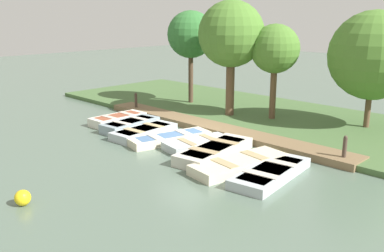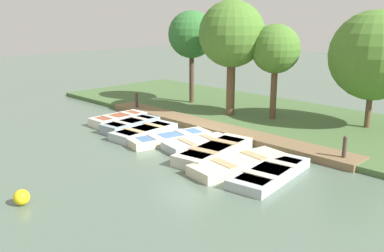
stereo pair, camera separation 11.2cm
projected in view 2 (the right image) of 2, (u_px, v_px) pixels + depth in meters
ground_plane at (191, 138)px, 17.69m from camera, size 80.00×80.00×0.00m
shore_bank at (263, 115)px, 21.08m from camera, size 8.00×24.00×0.21m
dock_walkway at (214, 128)px, 18.63m from camera, size 1.19×13.18×0.27m
rowboat_0 at (118, 119)px, 19.95m from camera, size 2.66×1.10×0.41m
rowboat_1 at (131, 125)px, 18.88m from camera, size 2.79×1.31×0.44m
rowboat_2 at (144, 132)px, 17.92m from camera, size 3.01×1.37×0.37m
rowboat_3 at (170, 138)px, 17.05m from camera, size 3.49×1.78×0.33m
rowboat_4 at (198, 144)px, 16.33m from camera, size 2.83×1.69×0.33m
rowboat_5 at (214, 151)px, 15.29m from camera, size 3.63×1.71×0.42m
rowboat_6 at (239, 164)px, 14.10m from camera, size 3.64×1.72×0.36m
rowboat_7 at (270, 173)px, 13.35m from camera, size 3.51×1.66×0.33m
mooring_post_near at (137, 102)px, 22.12m from camera, size 0.14×0.14×1.03m
mooring_post_far at (344, 150)px, 14.38m from camera, size 0.14×0.14×1.03m
buoy at (22, 197)px, 11.44m from camera, size 0.43×0.43×0.43m
park_tree_far_left at (192, 35)px, 22.77m from camera, size 2.51×2.51×5.15m
park_tree_left at (232, 35)px, 19.79m from camera, size 3.09×3.09×5.61m
park_tree_center at (276, 50)px, 19.24m from camera, size 2.22×2.22×4.55m
park_tree_right at (374, 56)px, 17.72m from camera, size 3.72×3.72×5.15m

